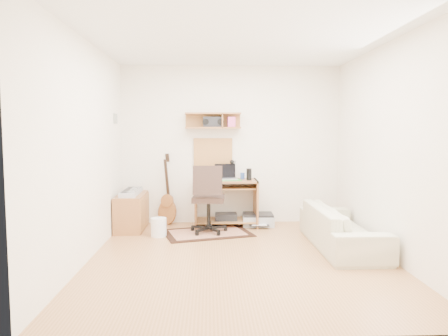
{
  "coord_description": "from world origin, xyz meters",
  "views": [
    {
      "loc": [
        -0.36,
        -4.98,
        1.53
      ],
      "look_at": [
        -0.15,
        1.05,
        1.0
      ],
      "focal_mm": 33.67,
      "sensor_mm": 36.0,
      "label": 1
    }
  ],
  "objects_px": {
    "cabinet": "(132,212)",
    "sofa": "(342,220)",
    "printer": "(258,220)",
    "desk": "(226,203)",
    "task_chair": "(209,199)"
  },
  "relations": [
    {
      "from": "desk",
      "to": "printer",
      "type": "height_order",
      "value": "desk"
    },
    {
      "from": "task_chair",
      "to": "printer",
      "type": "xyz_separation_m",
      "value": [
        0.8,
        0.47,
        -0.44
      ]
    },
    {
      "from": "cabinet",
      "to": "desk",
      "type": "bearing_deg",
      "value": 6.72
    },
    {
      "from": "desk",
      "to": "task_chair",
      "type": "bearing_deg",
      "value": -120.4
    },
    {
      "from": "desk",
      "to": "task_chair",
      "type": "height_order",
      "value": "task_chair"
    },
    {
      "from": "cabinet",
      "to": "sofa",
      "type": "xyz_separation_m",
      "value": [
        2.96,
        -1.15,
        0.08
      ]
    },
    {
      "from": "cabinet",
      "to": "printer",
      "type": "height_order",
      "value": "cabinet"
    },
    {
      "from": "sofa",
      "to": "printer",
      "type": "bearing_deg",
      "value": 35.91
    },
    {
      "from": "desk",
      "to": "task_chair",
      "type": "distance_m",
      "value": 0.57
    },
    {
      "from": "printer",
      "to": "sofa",
      "type": "height_order",
      "value": "sofa"
    },
    {
      "from": "printer",
      "to": "sofa",
      "type": "bearing_deg",
      "value": -52.52
    },
    {
      "from": "desk",
      "to": "printer",
      "type": "xyz_separation_m",
      "value": [
        0.52,
        -0.0,
        -0.29
      ]
    },
    {
      "from": "desk",
      "to": "sofa",
      "type": "height_order",
      "value": "desk"
    },
    {
      "from": "desk",
      "to": "cabinet",
      "type": "bearing_deg",
      "value": -173.28
    },
    {
      "from": "cabinet",
      "to": "sofa",
      "type": "relative_size",
      "value": 0.49
    }
  ]
}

